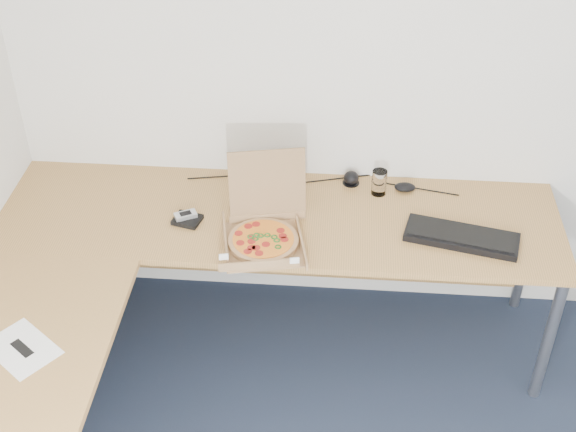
# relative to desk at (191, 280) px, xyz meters

# --- Properties ---
(room_shell) EXTENTS (3.50, 3.50, 2.50)m
(room_shell) POSITION_rel_desk_xyz_m (0.82, -0.97, 0.55)
(room_shell) COLOR silver
(room_shell) RESTS_ON ground
(desk) EXTENTS (2.50, 2.20, 0.73)m
(desk) POSITION_rel_desk_xyz_m (0.00, 0.00, 0.00)
(desk) COLOR #B48144
(desk) RESTS_ON ground
(pizza_box) EXTENTS (0.33, 0.39, 0.34)m
(pizza_box) POSITION_rel_desk_xyz_m (0.28, 0.23, 0.07)
(pizza_box) COLOR #A77C4F
(pizza_box) RESTS_ON desk
(drinking_glass) EXTENTS (0.07, 0.07, 0.12)m
(drinking_glass) POSITION_rel_desk_xyz_m (0.77, 0.63, 0.09)
(drinking_glass) COLOR white
(drinking_glass) RESTS_ON desk
(keyboard) EXTENTS (0.50, 0.27, 0.03)m
(keyboard) POSITION_rel_desk_xyz_m (1.12, 0.32, 0.04)
(keyboard) COLOR black
(keyboard) RESTS_ON desk
(mouse) EXTENTS (0.11, 0.09, 0.04)m
(mouse) POSITION_rel_desk_xyz_m (0.89, 0.67, 0.05)
(mouse) COLOR black
(mouse) RESTS_ON desk
(wallet) EXTENTS (0.14, 0.12, 0.02)m
(wallet) POSITION_rel_desk_xyz_m (-0.07, 0.35, 0.04)
(wallet) COLOR black
(wallet) RESTS_ON desk
(phone) EXTENTS (0.11, 0.09, 0.02)m
(phone) POSITION_rel_desk_xyz_m (-0.08, 0.36, 0.06)
(phone) COLOR #B2B5BA
(phone) RESTS_ON wallet
(paper_sheet) EXTENTS (0.33, 0.31, 0.00)m
(paper_sheet) POSITION_rel_desk_xyz_m (-0.54, -0.45, 0.03)
(paper_sheet) COLOR white
(paper_sheet) RESTS_ON desk
(dome_speaker) EXTENTS (0.08, 0.08, 0.07)m
(dome_speaker) POSITION_rel_desk_xyz_m (0.64, 0.71, 0.06)
(dome_speaker) COLOR black
(dome_speaker) RESTS_ON desk
(cable_bundle) EXTENTS (0.62, 0.13, 0.01)m
(cable_bundle) POSITION_rel_desk_xyz_m (0.48, 0.71, 0.03)
(cable_bundle) COLOR black
(cable_bundle) RESTS_ON desk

